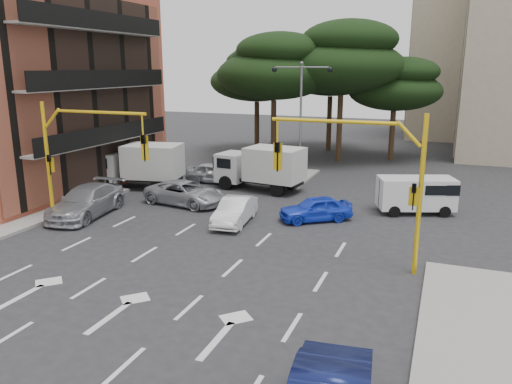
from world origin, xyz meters
TOP-DOWN VIEW (x-y plane):
  - ground at (0.00, 0.00)m, footprint 120.00×120.00m
  - median_strip at (0.00, 16.00)m, footprint 1.40×6.00m
  - apartment_beige_far at (12.95, 44.00)m, footprint 16.20×12.15m
  - pine_left_near at (-3.94, 21.96)m, footprint 9.15×9.15m
  - pine_center at (1.06, 23.96)m, footprint 9.98×9.98m
  - pine_left_far at (-6.94, 25.96)m, footprint 8.32×8.32m
  - pine_right at (5.06, 25.96)m, footprint 7.49×7.49m
  - pine_back at (-0.94, 28.96)m, footprint 9.15×9.15m
  - signal_mast_right at (6.80, 1.99)m, footprint 5.79×0.37m
  - signal_mast_left at (-6.80, 1.99)m, footprint 5.79×0.37m
  - street_lamp_center at (0.00, 16.00)m, footprint 4.16×0.36m
  - car_white_hatch at (-0.18, 5.27)m, footprint 1.75×3.98m
  - car_blue_compact at (3.43, 7.16)m, footprint 3.85×3.33m
  - car_silver_wagon at (-7.94, 3.69)m, footprint 2.86×5.57m
  - car_silver_cross_a at (-4.22, 7.50)m, footprint 4.98×2.84m
  - car_silver_cross_b at (-5.00, 13.00)m, footprint 4.00×1.82m
  - van_white at (8.03, 10.43)m, footprint 4.27×3.01m
  - box_truck_a at (-9.00, 10.00)m, footprint 6.10×3.47m
  - box_truck_b at (-1.48, 12.26)m, footprint 5.89×3.07m

SIDE VIEW (x-z plane):
  - ground at x=0.00m, z-range 0.00..0.00m
  - median_strip at x=0.00m, z-range 0.00..0.15m
  - car_blue_compact at x=3.43m, z-range 0.00..1.25m
  - car_white_hatch at x=-0.18m, z-range 0.00..1.27m
  - car_silver_cross_a at x=-4.22m, z-range 0.00..1.31m
  - car_silver_cross_b at x=-5.00m, z-range 0.00..1.33m
  - car_silver_wagon at x=-7.94m, z-range 0.00..1.55m
  - van_white at x=8.03m, z-range 0.00..1.95m
  - box_truck_b at x=-1.48m, z-range 0.00..2.77m
  - box_truck_a at x=-9.00m, z-range 0.00..2.83m
  - signal_mast_right at x=6.80m, z-range 0.88..6.88m
  - signal_mast_left at x=-6.80m, z-range 0.88..6.88m
  - street_lamp_center at x=0.00m, z-range 1.54..9.31m
  - pine_right at x=5.06m, z-range 2.03..10.40m
  - pine_left_far at x=-6.94m, z-range 2.26..11.56m
  - pine_left_near at x=-3.94m, z-range 2.49..12.72m
  - pine_back at x=-0.94m, z-range 2.49..12.72m
  - pine_center at x=1.06m, z-range 2.72..13.88m
  - apartment_beige_far at x=12.95m, z-range 0.00..16.70m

